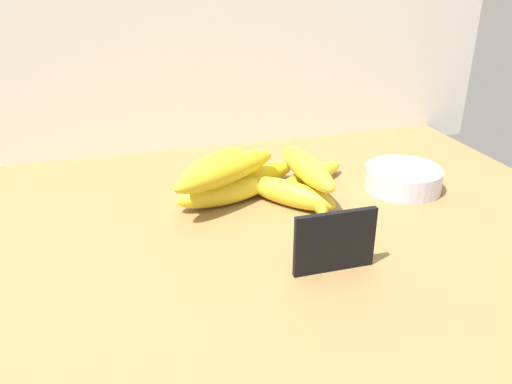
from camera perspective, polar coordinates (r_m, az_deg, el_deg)
name	(u,v)px	position (r cm, az deg, el deg)	size (l,w,h in cm)	color
counter_top	(251,237)	(78.04, -0.57, -5.05)	(110.00, 76.00, 3.00)	olive
chalkboard_sign	(335,244)	(66.55, 8.72, -5.71)	(11.00, 1.80, 8.40)	black
fruit_bowl	(403,178)	(93.23, 16.04, 1.46)	(13.12, 13.12, 3.94)	silver
banana_0	(309,178)	(91.12, 5.87, 1.57)	(18.10, 3.26, 3.26)	yellow
banana_1	(251,177)	(89.68, -0.60, 1.65)	(17.54, 4.23, 4.23)	yellow
banana_2	(289,193)	(83.91, 3.68, -0.14)	(16.86, 4.11, 4.11)	yellow
banana_3	(314,188)	(86.86, 6.45, 0.41)	(19.60, 3.46, 3.46)	gold
banana_4	(223,193)	(84.01, -3.70, -0.07)	(15.91, 4.22, 4.22)	yellow
banana_5	(226,171)	(81.62, -3.31, 2.40)	(20.84, 4.18, 4.18)	gold
banana_6	(307,168)	(85.17, 5.64, 2.72)	(19.04, 4.12, 4.12)	yellow
banana_7	(215,167)	(83.17, -4.63, 2.84)	(15.64, 4.32, 4.32)	yellow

